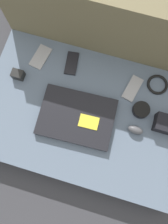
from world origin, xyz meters
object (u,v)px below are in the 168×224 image
at_px(computer_mouse, 135,130).
at_px(charger_brick, 18,75).
at_px(phone_black, 41,57).
at_px(camera_pouch, 166,124).
at_px(phone_silver, 132,89).
at_px(phone_small, 72,63).
at_px(speaker_puck, 141,110).
at_px(laptop, 77,117).

xyz_separation_m(computer_mouse, charger_brick, (-0.61, 0.10, 0.00)).
height_order(phone_black, charger_brick, charger_brick).
xyz_separation_m(phone_black, camera_pouch, (0.67, -0.17, 0.03)).
bearing_deg(phone_silver, charger_brick, -157.24).
distance_m(camera_pouch, charger_brick, 0.74).
height_order(phone_small, charger_brick, charger_brick).
bearing_deg(charger_brick, camera_pouch, -2.97).
distance_m(computer_mouse, phone_silver, 0.21).
bearing_deg(computer_mouse, speaker_puck, 90.74).
relative_size(phone_silver, charger_brick, 2.45).
height_order(speaker_puck, charger_brick, charger_brick).
bearing_deg(phone_black, camera_pouch, -3.44).
bearing_deg(laptop, phone_silver, 41.79).
bearing_deg(computer_mouse, laptop, -173.22).
relative_size(computer_mouse, speaker_puck, 0.89).
xyz_separation_m(computer_mouse, phone_small, (-0.38, 0.24, -0.01)).
height_order(laptop, charger_brick, charger_brick).
bearing_deg(phone_small, camera_pouch, -26.46).
bearing_deg(laptop, phone_small, 109.65).
xyz_separation_m(computer_mouse, phone_black, (-0.54, 0.23, -0.01)).
bearing_deg(phone_black, laptop, -32.34).
bearing_deg(laptop, phone_black, 134.59).
xyz_separation_m(phone_silver, phone_small, (-0.32, 0.04, -0.00)).
xyz_separation_m(phone_silver, camera_pouch, (0.19, -0.13, 0.02)).
relative_size(speaker_puck, phone_small, 0.64).
height_order(laptop, phone_black, laptop).
bearing_deg(camera_pouch, phone_black, 166.14).
relative_size(computer_mouse, phone_small, 0.57).
bearing_deg(camera_pouch, charger_brick, 177.03).
bearing_deg(speaker_puck, phone_black, 166.97).
bearing_deg(phone_small, charger_brick, -156.40).
height_order(laptop, computer_mouse, computer_mouse).
relative_size(phone_silver, camera_pouch, 1.30).
relative_size(computer_mouse, phone_silver, 0.53).
relative_size(computer_mouse, charger_brick, 1.30).
xyz_separation_m(phone_silver, charger_brick, (-0.55, -0.09, 0.02)).
bearing_deg(charger_brick, phone_silver, 9.68).
distance_m(computer_mouse, phone_black, 0.59).
relative_size(phone_black, camera_pouch, 1.29).
distance_m(phone_silver, charger_brick, 0.56).
bearing_deg(speaker_puck, laptop, -156.95).
height_order(computer_mouse, camera_pouch, camera_pouch).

